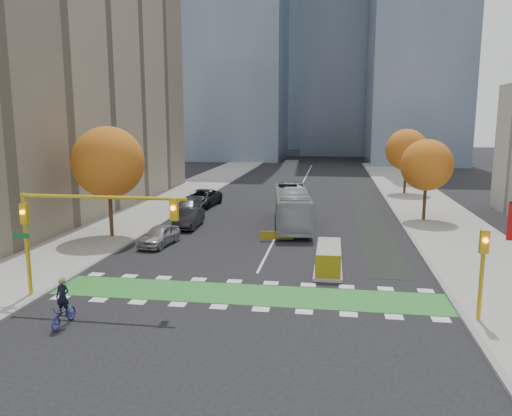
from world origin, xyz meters
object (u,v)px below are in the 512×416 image
(hazard_board, at_px, (328,267))
(parked_car_c, at_px, (187,207))
(traffic_signal_west, at_px, (74,219))
(parked_car_d, at_px, (202,198))
(parked_car_a, at_px, (159,235))
(parked_car_b, at_px, (189,218))
(traffic_signal_east, at_px, (483,262))
(cyclist, at_px, (64,310))
(bus, at_px, (292,207))
(tree_west, at_px, (108,162))
(tree_east_far, at_px, (406,150))
(tree_east_near, at_px, (427,165))

(hazard_board, distance_m, parked_car_c, 21.63)
(traffic_signal_west, height_order, parked_car_d, traffic_signal_west)
(parked_car_a, height_order, parked_car_b, parked_car_b)
(parked_car_d, bearing_deg, parked_car_c, -84.80)
(traffic_signal_east, relative_size, cyclist, 1.94)
(traffic_signal_east, distance_m, parked_car_b, 24.71)
(bus, bearing_deg, parked_car_c, 154.69)
(hazard_board, distance_m, tree_west, 18.44)
(tree_east_far, bearing_deg, tree_west, -133.30)
(tree_west, distance_m, bus, 14.88)
(bus, distance_m, parked_car_d, 12.93)
(traffic_signal_east, bearing_deg, parked_car_a, 149.14)
(parked_car_d, bearing_deg, traffic_signal_east, -48.96)
(cyclist, distance_m, bus, 23.15)
(tree_east_far, relative_size, parked_car_a, 1.85)
(tree_east_far, relative_size, bus, 0.67)
(tree_east_near, xyz_separation_m, traffic_signal_west, (-19.93, -22.51, -0.83))
(parked_car_b, height_order, parked_car_c, parked_car_b)
(cyclist, relative_size, bus, 0.19)
(tree_west, relative_size, bus, 0.73)
(parked_car_c, bearing_deg, parked_car_b, -72.06)
(tree_east_far, height_order, traffic_signal_west, tree_east_far)
(tree_east_far, distance_m, bus, 23.23)
(traffic_signal_east, bearing_deg, hazard_board, 144.08)
(parked_car_a, bearing_deg, hazard_board, -20.65)
(traffic_signal_west, bearing_deg, parked_car_d, 92.27)
(tree_east_near, xyz_separation_m, cyclist, (-19.00, -25.53, -4.16))
(cyclist, bearing_deg, tree_west, 108.61)
(traffic_signal_west, distance_m, parked_car_c, 22.27)
(tree_east_near, height_order, tree_east_far, tree_east_far)
(parked_car_a, bearing_deg, tree_east_far, 60.91)
(tree_east_near, distance_m, bus, 12.18)
(tree_west, relative_size, tree_east_near, 1.16)
(hazard_board, relative_size, traffic_signal_east, 0.34)
(hazard_board, bearing_deg, cyclist, -144.91)
(hazard_board, bearing_deg, parked_car_a, 152.20)
(parked_car_a, bearing_deg, tree_west, 166.42)
(bus, relative_size, parked_car_a, 2.74)
(traffic_signal_east, distance_m, parked_car_c, 29.46)
(tree_east_near, xyz_separation_m, parked_car_b, (-19.37, -5.56, -4.10))
(parked_car_c, bearing_deg, tree_west, -107.53)
(hazard_board, relative_size, tree_east_near, 0.20)
(parked_car_c, height_order, parked_car_d, parked_car_d)
(tree_east_near, distance_m, parked_car_a, 23.27)
(tree_east_far, xyz_separation_m, parked_car_d, (-21.50, -11.51, -4.40))
(tree_west, bearing_deg, traffic_signal_west, -71.98)
(traffic_signal_east, relative_size, parked_car_c, 0.80)
(cyclist, xyz_separation_m, parked_car_d, (-2.00, 30.02, 0.13))
(parked_car_c, bearing_deg, tree_east_far, 37.54)
(tree_east_far, distance_m, parked_car_b, 29.66)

